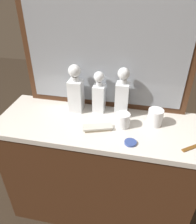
{
  "coord_description": "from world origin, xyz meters",
  "views": [
    {
      "loc": [
        0.22,
        -1.05,
        1.6
      ],
      "look_at": [
        0.0,
        0.0,
        0.9
      ],
      "focal_mm": 35.12,
      "sensor_mm": 36.0,
      "label": 1
    }
  ],
  "objects_px": {
    "crystal_decanter_left": "(99,96)",
    "porcelain_dish": "(130,143)",
    "crystal_decanter_rear": "(76,93)",
    "crystal_tumbler_left": "(155,118)",
    "crystal_decanter_right": "(122,97)",
    "silver_brush_front": "(98,128)",
    "tortoiseshell_comb": "(193,147)",
    "crystal_tumbler_far_right": "(123,120)"
  },
  "relations": [
    {
      "from": "crystal_decanter_left",
      "to": "porcelain_dish",
      "type": "height_order",
      "value": "crystal_decanter_left"
    },
    {
      "from": "crystal_decanter_rear",
      "to": "crystal_tumbler_left",
      "type": "relative_size",
      "value": 3.09
    },
    {
      "from": "crystal_decanter_right",
      "to": "crystal_decanter_left",
      "type": "relative_size",
      "value": 1.16
    },
    {
      "from": "crystal_decanter_left",
      "to": "crystal_decanter_rear",
      "type": "bearing_deg",
      "value": -171.74
    },
    {
      "from": "crystal_decanter_left",
      "to": "crystal_tumbler_left",
      "type": "distance_m",
      "value": 0.37
    },
    {
      "from": "silver_brush_front",
      "to": "crystal_tumbler_left",
      "type": "bearing_deg",
      "value": 20.56
    },
    {
      "from": "crystal_decanter_rear",
      "to": "crystal_tumbler_left",
      "type": "bearing_deg",
      "value": -6.93
    },
    {
      "from": "crystal_tumbler_left",
      "to": "porcelain_dish",
      "type": "distance_m",
      "value": 0.24
    },
    {
      "from": "crystal_tumbler_left",
      "to": "crystal_decanter_right",
      "type": "bearing_deg",
      "value": 162.49
    },
    {
      "from": "tortoiseshell_comb",
      "to": "silver_brush_front",
      "type": "bearing_deg",
      "value": 174.73
    },
    {
      "from": "crystal_decanter_rear",
      "to": "crystal_tumbler_far_right",
      "type": "relative_size",
      "value": 3.59
    },
    {
      "from": "crystal_decanter_right",
      "to": "crystal_decanter_left",
      "type": "height_order",
      "value": "crystal_decanter_right"
    },
    {
      "from": "crystal_decanter_rear",
      "to": "crystal_decanter_right",
      "type": "height_order",
      "value": "crystal_decanter_right"
    },
    {
      "from": "silver_brush_front",
      "to": "tortoiseshell_comb",
      "type": "height_order",
      "value": "silver_brush_front"
    },
    {
      "from": "silver_brush_front",
      "to": "porcelain_dish",
      "type": "relative_size",
      "value": 2.68
    },
    {
      "from": "silver_brush_front",
      "to": "porcelain_dish",
      "type": "bearing_deg",
      "value": -22.68
    },
    {
      "from": "crystal_decanter_left",
      "to": "tortoiseshell_comb",
      "type": "xyz_separation_m",
      "value": [
        0.55,
        -0.25,
        -0.11
      ]
    },
    {
      "from": "silver_brush_front",
      "to": "tortoiseshell_comb",
      "type": "distance_m",
      "value": 0.52
    },
    {
      "from": "crystal_decanter_right",
      "to": "crystal_tumbler_far_right",
      "type": "relative_size",
      "value": 3.62
    },
    {
      "from": "crystal_decanter_rear",
      "to": "porcelain_dish",
      "type": "xyz_separation_m",
      "value": [
        0.38,
        -0.26,
        -0.12
      ]
    },
    {
      "from": "crystal_decanter_left",
      "to": "tortoiseshell_comb",
      "type": "bearing_deg",
      "value": -24.33
    },
    {
      "from": "crystal_tumbler_left",
      "to": "tortoiseshell_comb",
      "type": "distance_m",
      "value": 0.26
    },
    {
      "from": "tortoiseshell_comb",
      "to": "crystal_tumbler_left",
      "type": "bearing_deg",
      "value": 139.58
    },
    {
      "from": "crystal_tumbler_far_right",
      "to": "silver_brush_front",
      "type": "xyz_separation_m",
      "value": [
        -0.14,
        -0.06,
        -0.03
      ]
    },
    {
      "from": "porcelain_dish",
      "to": "crystal_tumbler_far_right",
      "type": "bearing_deg",
      "value": 111.77
    },
    {
      "from": "crystal_tumbler_far_right",
      "to": "tortoiseshell_comb",
      "type": "height_order",
      "value": "crystal_tumbler_far_right"
    },
    {
      "from": "crystal_decanter_rear",
      "to": "tortoiseshell_comb",
      "type": "distance_m",
      "value": 0.74
    },
    {
      "from": "crystal_decanter_right",
      "to": "crystal_tumbler_far_right",
      "type": "distance_m",
      "value": 0.15
    },
    {
      "from": "crystal_tumbler_far_right",
      "to": "crystal_tumbler_left",
      "type": "distance_m",
      "value": 0.19
    },
    {
      "from": "crystal_decanter_rear",
      "to": "crystal_tumbler_far_right",
      "type": "distance_m",
      "value": 0.35
    },
    {
      "from": "crystal_tumbler_left",
      "to": "tortoiseshell_comb",
      "type": "bearing_deg",
      "value": -40.42
    },
    {
      "from": "porcelain_dish",
      "to": "silver_brush_front",
      "type": "bearing_deg",
      "value": 157.32
    },
    {
      "from": "crystal_decanter_right",
      "to": "tortoiseshell_comb",
      "type": "relative_size",
      "value": 2.59
    },
    {
      "from": "crystal_decanter_left",
      "to": "porcelain_dish",
      "type": "bearing_deg",
      "value": -50.87
    },
    {
      "from": "crystal_tumbler_left",
      "to": "tortoiseshell_comb",
      "type": "relative_size",
      "value": 0.83
    },
    {
      "from": "crystal_tumbler_far_right",
      "to": "tortoiseshell_comb",
      "type": "bearing_deg",
      "value": -16.53
    },
    {
      "from": "crystal_tumbler_left",
      "to": "porcelain_dish",
      "type": "height_order",
      "value": "crystal_tumbler_left"
    },
    {
      "from": "crystal_decanter_left",
      "to": "crystal_tumbler_far_right",
      "type": "height_order",
      "value": "crystal_decanter_left"
    },
    {
      "from": "crystal_tumbler_far_right",
      "to": "porcelain_dish",
      "type": "relative_size",
      "value": 1.32
    },
    {
      "from": "porcelain_dish",
      "to": "crystal_tumbler_left",
      "type": "bearing_deg",
      "value": 58.53
    },
    {
      "from": "crystal_decanter_right",
      "to": "porcelain_dish",
      "type": "relative_size",
      "value": 4.77
    },
    {
      "from": "crystal_decanter_rear",
      "to": "porcelain_dish",
      "type": "height_order",
      "value": "crystal_decanter_rear"
    }
  ]
}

